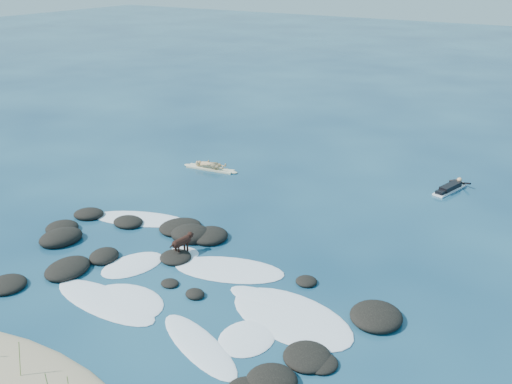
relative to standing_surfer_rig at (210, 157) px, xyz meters
The scene contains 6 objects.
ground 8.63m from the standing_surfer_rig, 55.25° to the right, with size 160.00×160.00×0.00m, color #0A2642.
reef_rocks 9.42m from the standing_surfer_rig, 61.97° to the right, with size 13.63×7.90×0.60m.
breaking_foam 10.64m from the standing_surfer_rig, 55.74° to the right, with size 12.31×7.39×0.12m.
standing_surfer_rig is the anchor object (origin of this frame).
paddling_surfer_rig 10.98m from the standing_surfer_rig, 18.21° to the left, with size 1.23×2.34×0.41m.
dog 8.39m from the standing_surfer_rig, 59.96° to the right, with size 0.38×1.14×0.72m.
Camera 1 is at (10.55, -13.43, 9.40)m, focal length 40.00 mm.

